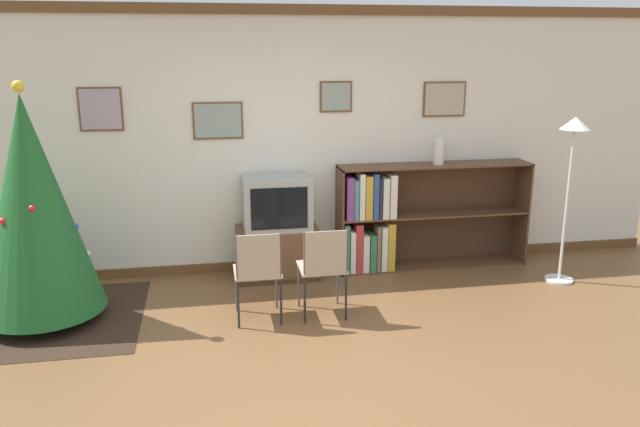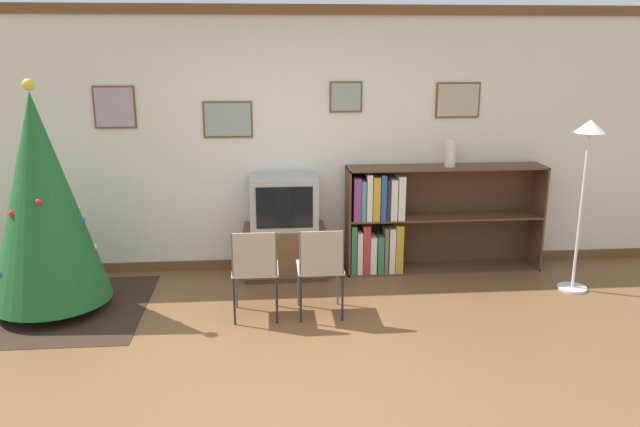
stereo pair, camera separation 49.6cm
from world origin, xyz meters
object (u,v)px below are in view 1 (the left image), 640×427
(tv_console, at_px, (278,253))
(folding_chair_left, at_px, (258,270))
(vase, at_px, (439,151))
(bookshelf, at_px, (395,220))
(standing_lamp, at_px, (572,157))
(christmas_tree, at_px, (33,206))
(folding_chair_right, at_px, (324,266))
(television, at_px, (277,203))

(tv_console, xyz_separation_m, folding_chair_left, (-0.28, -1.05, 0.21))
(vase, bearing_deg, bookshelf, 179.58)
(folding_chair_left, relative_size, standing_lamp, 0.49)
(christmas_tree, height_order, standing_lamp, christmas_tree)
(tv_console, distance_m, folding_chair_right, 1.11)
(christmas_tree, distance_m, folding_chair_left, 1.94)
(tv_console, xyz_separation_m, television, (0.00, -0.00, 0.52))
(tv_console, xyz_separation_m, bookshelf, (1.26, 0.06, 0.27))
(standing_lamp, bearing_deg, tv_console, 167.54)
(folding_chair_left, relative_size, vase, 3.00)
(television, relative_size, folding_chair_right, 0.82)
(christmas_tree, relative_size, tv_console, 2.47)
(folding_chair_right, xyz_separation_m, standing_lamp, (2.52, 0.43, 0.80))
(television, bearing_deg, folding_chair_right, -74.94)
(christmas_tree, bearing_deg, bookshelf, 12.58)
(bookshelf, relative_size, standing_lamp, 1.24)
(tv_console, bearing_deg, television, -90.00)
(folding_chair_left, distance_m, folding_chair_right, 0.56)
(folding_chair_right, bearing_deg, standing_lamp, 9.78)
(folding_chair_left, distance_m, vase, 2.41)
(standing_lamp, bearing_deg, television, 167.59)
(television, bearing_deg, bookshelf, 3.04)
(folding_chair_right, distance_m, vase, 1.97)
(vase, bearing_deg, christmas_tree, -168.89)
(standing_lamp, bearing_deg, folding_chair_right, -170.22)
(christmas_tree, relative_size, standing_lamp, 1.23)
(christmas_tree, relative_size, television, 3.04)
(television, xyz_separation_m, folding_chair_left, (-0.28, -1.05, -0.32))
(bookshelf, distance_m, standing_lamp, 1.84)
(tv_console, relative_size, standing_lamp, 0.50)
(television, distance_m, vase, 1.77)
(vase, bearing_deg, folding_chair_right, -142.01)
(folding_chair_right, bearing_deg, bookshelf, 48.69)
(vase, xyz_separation_m, standing_lamp, (1.09, -0.68, 0.02))
(christmas_tree, xyz_separation_m, bookshelf, (3.37, 0.75, -0.49))
(vase, distance_m, standing_lamp, 1.28)
(television, height_order, folding_chair_right, television)
(folding_chair_right, relative_size, bookshelf, 0.40)
(bookshelf, xyz_separation_m, standing_lamp, (1.53, -0.68, 0.74))
(folding_chair_left, bearing_deg, television, 74.94)
(christmas_tree, height_order, tv_console, christmas_tree)
(folding_chair_left, bearing_deg, folding_chair_right, 0.00)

